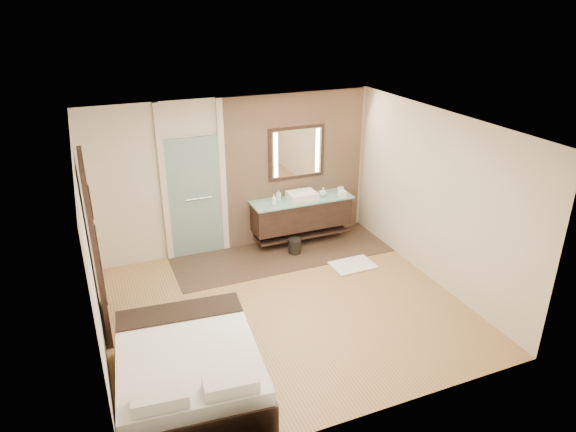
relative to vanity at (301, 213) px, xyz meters
name	(u,v)px	position (x,y,z in m)	size (l,w,h in m)	color
floor	(285,308)	(-1.10, -1.92, -0.58)	(5.00, 5.00, 0.00)	olive
tile_strip	(282,254)	(-0.50, -0.32, -0.57)	(3.80, 1.30, 0.01)	#3D2C21
stone_wall	(295,168)	(0.00, 0.29, 0.77)	(2.60, 0.08, 2.70)	tan
vanity	(301,213)	(0.00, 0.00, 0.00)	(1.85, 0.55, 0.88)	black
mirror_unit	(297,153)	(0.00, 0.24, 1.07)	(1.06, 0.04, 0.96)	black
frosted_door	(195,193)	(-1.85, 0.28, 0.56)	(1.10, 0.12, 2.70)	silver
shoji_partition	(95,246)	(-3.53, -1.32, 0.63)	(0.06, 1.20, 2.40)	black
bed	(189,370)	(-2.75, -3.08, -0.27)	(1.74, 2.09, 0.75)	black
bath_mat	(353,265)	(0.44, -1.17, -0.56)	(0.72, 0.50, 0.02)	white
waste_bin	(295,246)	(-0.29, -0.37, -0.44)	(0.22, 0.22, 0.28)	black
tissue_box	(342,194)	(0.73, -0.18, 0.33)	(0.12, 0.12, 0.10)	white
soap_bottle_a	(274,200)	(-0.57, -0.10, 0.38)	(0.08, 0.08, 0.20)	white
soap_bottle_b	(279,195)	(-0.40, 0.10, 0.38)	(0.08, 0.09, 0.19)	#B2B2B2
soap_bottle_c	(323,192)	(0.41, -0.03, 0.37)	(0.13, 0.13, 0.16)	silver
cup	(341,189)	(0.81, 0.04, 0.33)	(0.12, 0.12, 0.09)	white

